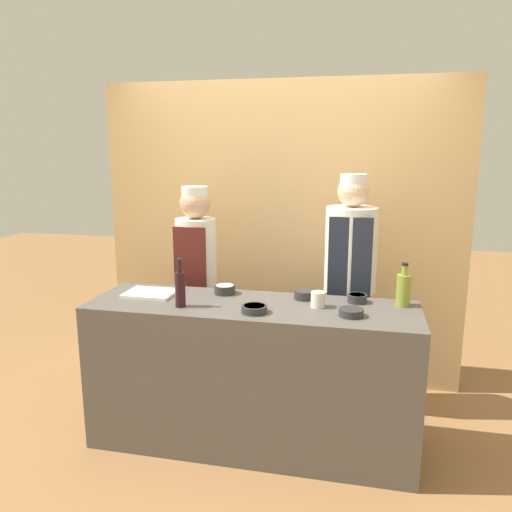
{
  "coord_description": "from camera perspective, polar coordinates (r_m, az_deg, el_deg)",
  "views": [
    {
      "loc": [
        0.66,
        -2.87,
        1.88
      ],
      "look_at": [
        0.0,
        0.12,
        1.22
      ],
      "focal_mm": 35.0,
      "sensor_mm": 36.0,
      "label": 1
    }
  ],
  "objects": [
    {
      "name": "sauce_bowl_yellow",
      "position": [
        2.93,
        10.83,
        -6.3
      ],
      "size": [
        0.14,
        0.14,
        0.04
      ],
      "color": "#2D2D2D",
      "rests_on": "counter"
    },
    {
      "name": "cutting_board",
      "position": [
        3.36,
        -11.97,
        -4.19
      ],
      "size": [
        0.32,
        0.25,
        0.02
      ],
      "color": "white",
      "rests_on": "counter"
    },
    {
      "name": "sauce_bowl_white",
      "position": [
        3.32,
        -3.59,
        -3.76
      ],
      "size": [
        0.14,
        0.14,
        0.06
      ],
      "color": "#2D2D2D",
      "rests_on": "counter"
    },
    {
      "name": "sauce_bowl_brown",
      "position": [
        3.19,
        11.49,
        -4.71
      ],
      "size": [
        0.12,
        0.12,
        0.05
      ],
      "color": "#2D2D2D",
      "rests_on": "counter"
    },
    {
      "name": "bottle_oil",
      "position": [
        3.16,
        16.5,
        -3.65
      ],
      "size": [
        0.09,
        0.09,
        0.27
      ],
      "color": "olive",
      "rests_on": "counter"
    },
    {
      "name": "bottle_wine",
      "position": [
        3.05,
        -8.66,
        -3.64
      ],
      "size": [
        0.06,
        0.06,
        0.3
      ],
      "color": "black",
      "rests_on": "counter"
    },
    {
      "name": "chef_right",
      "position": [
        3.63,
        10.63,
        -3.26
      ],
      "size": [
        0.36,
        0.36,
        1.71
      ],
      "color": "#28282D",
      "rests_on": "ground_plane"
    },
    {
      "name": "counter",
      "position": [
        3.27,
        -0.47,
        -13.41
      ],
      "size": [
        2.04,
        0.61,
        0.94
      ],
      "color": "#514C47",
      "rests_on": "ground_plane"
    },
    {
      "name": "sauce_bowl_red",
      "position": [
        3.21,
        5.57,
        -4.36
      ],
      "size": [
        0.13,
        0.13,
        0.06
      ],
      "color": "#2D2D2D",
      "rests_on": "counter"
    },
    {
      "name": "sauce_bowl_green",
      "position": [
        2.94,
        -0.19,
        -6.03
      ],
      "size": [
        0.15,
        0.15,
        0.04
      ],
      "color": "#2D2D2D",
      "rests_on": "counter"
    },
    {
      "name": "chef_left",
      "position": [
        3.83,
        -6.77,
        -2.74
      ],
      "size": [
        0.31,
        0.31,
        1.61
      ],
      "color": "#28282D",
      "rests_on": "ground_plane"
    },
    {
      "name": "cup_cream",
      "position": [
        3.05,
        7.11,
        -4.95
      ],
      "size": [
        0.09,
        0.09,
        0.1
      ],
      "color": "silver",
      "rests_on": "counter"
    },
    {
      "name": "cabinet_wall",
      "position": [
        4.07,
        2.91,
        2.53
      ],
      "size": [
        2.88,
        0.18,
        2.4
      ],
      "color": "tan",
      "rests_on": "ground_plane"
    },
    {
      "name": "ground_plane",
      "position": [
        3.49,
        -0.46,
        -20.37
      ],
      "size": [
        14.0,
        14.0,
        0.0
      ],
      "primitive_type": "plane",
      "color": "olive"
    }
  ]
}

